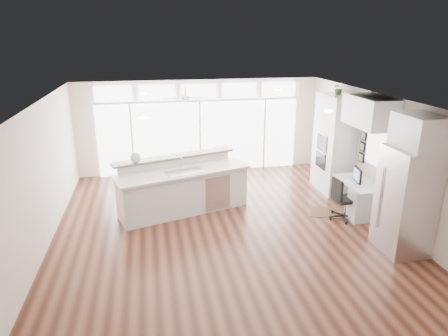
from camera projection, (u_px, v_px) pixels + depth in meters
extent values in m
cube|color=#3C1C12|center=(226.00, 231.00, 8.35)|extent=(7.00, 8.00, 0.02)
cube|color=white|center=(226.00, 102.00, 7.49)|extent=(7.00, 8.00, 0.02)
cube|color=beige|center=(200.00, 127.00, 11.64)|extent=(7.00, 0.04, 2.70)
cube|color=beige|center=(299.00, 290.00, 4.20)|extent=(7.00, 0.04, 2.70)
cube|color=beige|center=(38.00, 181.00, 7.30)|extent=(0.04, 8.00, 2.70)
cube|color=beige|center=(386.00, 160.00, 8.54)|extent=(0.04, 8.00, 2.70)
cube|color=white|center=(200.00, 137.00, 11.68)|extent=(5.80, 0.06, 2.08)
cube|color=white|center=(199.00, 91.00, 11.26)|extent=(5.90, 0.06, 0.40)
cube|color=white|center=(378.00, 147.00, 8.75)|extent=(0.04, 0.85, 0.85)
cube|color=white|center=(185.00, 94.00, 10.08)|extent=(1.16, 1.16, 0.32)
cube|color=white|center=(224.00, 101.00, 7.68)|extent=(3.40, 3.00, 0.02)
cube|color=silver|center=(334.00, 144.00, 10.19)|extent=(0.64, 1.20, 2.50)
cube|color=silver|center=(358.00, 198.00, 9.07)|extent=(0.72, 1.30, 0.76)
cube|color=silver|center=(370.00, 112.00, 8.45)|extent=(0.64, 1.30, 0.64)
cube|color=silver|center=(406.00, 201.00, 7.33)|extent=(0.76, 0.90, 2.00)
cube|color=silver|center=(420.00, 132.00, 6.93)|extent=(0.64, 0.90, 0.60)
cube|color=black|center=(363.00, 147.00, 9.38)|extent=(0.06, 0.22, 0.80)
cube|color=silver|center=(184.00, 187.00, 9.10)|extent=(3.26, 2.01, 1.22)
cube|color=#361E11|center=(329.00, 213.00, 9.19)|extent=(0.99, 0.86, 0.01)
cube|color=black|center=(344.00, 199.00, 8.77)|extent=(0.53, 0.49, 0.94)
sphere|color=silver|center=(136.00, 157.00, 8.78)|extent=(0.29, 0.29, 0.23)
cube|color=black|center=(358.00, 175.00, 8.87)|extent=(0.14, 0.43, 0.36)
cube|color=white|center=(350.00, 182.00, 8.90)|extent=(0.14, 0.32, 0.02)
imported|color=#385D27|center=(339.00, 90.00, 9.76)|extent=(0.30, 0.33, 0.25)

